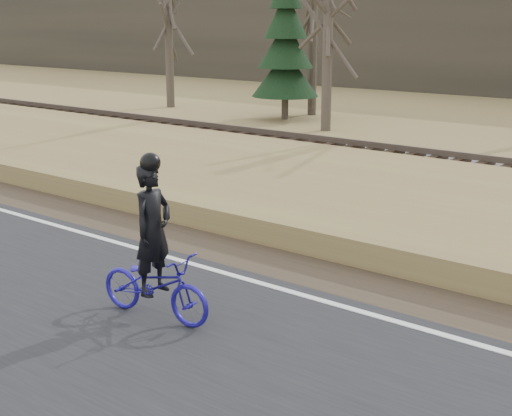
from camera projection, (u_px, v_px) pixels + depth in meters
The scene contains 11 objects.
ground at pixel (73, 239), 12.86m from camera, with size 120.00×120.00×0.00m, color olive.
edge_line at pixel (82, 233), 13.00m from camera, with size 120.00×0.12×0.01m, color silver.
shoulder at pixel (124, 223), 13.77m from camera, with size 120.00×1.60×0.04m, color #473A2B.
embankment at pixel (225, 185), 15.99m from camera, with size 120.00×5.00×0.44m, color olive.
ballast at pixel (318, 160), 18.87m from camera, with size 120.00×3.00×0.45m, color slate.
railroad at pixel (319, 148), 18.80m from camera, with size 120.00×2.40×0.29m.
cyclist at pixel (154, 266), 9.16m from camera, with size 1.76×0.78×2.19m.
bare_tree_far_left at pixel (168, 25), 31.06m from camera, with size 0.36×0.36×7.15m, color #4F463A.
bare_tree_left at pixel (313, 28), 28.50m from camera, with size 0.36×0.36×6.96m, color #4F463A.
bare_tree_near_left at pixel (328, 36), 24.43m from camera, with size 0.36×0.36×6.50m, color #4F463A.
conifer at pixel (286, 46), 27.36m from camera, with size 2.60×2.60×5.96m.
Camera 1 is at (10.21, -7.60, 3.85)m, focal length 50.00 mm.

